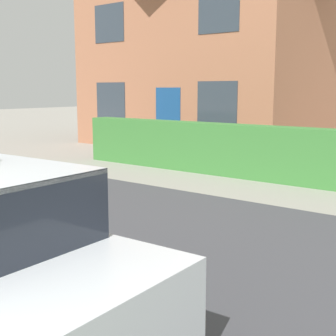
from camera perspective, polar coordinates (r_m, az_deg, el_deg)
The scene contains 3 objects.
road_strip at distance 5.83m, azimuth -3.97°, elevation -10.89°, with size 28.00×6.89×0.01m, color #424247.
garden_hedge at distance 10.38m, azimuth 17.34°, elevation 1.23°, with size 13.03×0.54×1.23m, color #3D7F38.
house_left at distance 17.90m, azimuth 4.72°, elevation 16.34°, with size 8.56×5.80×8.16m.
Camera 1 is at (3.68, 0.24, 2.04)m, focal length 50.00 mm.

